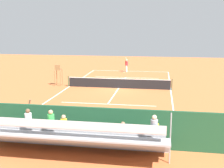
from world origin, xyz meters
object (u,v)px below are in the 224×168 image
object	(u,v)px
bleacher_stand	(75,136)
tennis_player	(127,64)
tennis_racket	(124,72)
umpire_chair	(58,73)
equipment_bag	(87,136)
courtside_bench	(115,131)
line_judge	(27,116)
tennis_ball_near	(120,75)
tennis_net	(119,83)

from	to	relation	value
bleacher_stand	tennis_player	distance (m)	25.68
tennis_racket	bleacher_stand	bearing A→B (deg)	91.98
umpire_chair	equipment_bag	xyz separation A→B (m)	(-6.37, 13.58, -1.13)
courtside_bench	tennis_player	xyz separation A→B (m)	(2.14, -23.56, 0.46)
tennis_player	bleacher_stand	bearing A→B (deg)	91.23
tennis_racket	line_judge	world-z (taller)	line_judge
umpire_chair	line_judge	xyz separation A→B (m)	(-2.81, 13.10, -0.30)
tennis_player	tennis_racket	distance (m)	1.12
tennis_racket	tennis_ball_near	distance (m)	2.64
equipment_bag	tennis_ball_near	distance (m)	20.70
courtside_bench	tennis_racket	xyz separation A→B (m)	(2.47, -23.18, -0.54)
tennis_net	courtside_bench	size ratio (longest dim) A/B	5.72
umpire_chair	tennis_ball_near	xyz separation A→B (m)	(-5.35, -7.10, -1.28)
courtside_bench	equipment_bag	size ratio (longest dim) A/B	2.00
equipment_bag	tennis_player	distance (m)	23.71
equipment_bag	line_judge	world-z (taller)	line_judge
umpire_chair	tennis_racket	size ratio (longest dim) A/B	3.65
tennis_net	courtside_bench	world-z (taller)	tennis_net
bleacher_stand	equipment_bag	distance (m)	2.13
umpire_chair	tennis_player	xyz separation A→B (m)	(-5.77, -10.11, -0.30)
umpire_chair	line_judge	size ratio (longest dim) A/B	1.11
umpire_chair	line_judge	bearing A→B (deg)	102.11
courtside_bench	tennis_racket	size ratio (longest dim) A/B	3.07
equipment_bag	tennis_player	xyz separation A→B (m)	(0.60, -23.69, 0.84)
tennis_net	tennis_player	distance (m)	10.31
tennis_net	equipment_bag	world-z (taller)	tennis_net
bleacher_stand	tennis_player	world-z (taller)	bleacher_stand
tennis_net	tennis_ball_near	bearing A→B (deg)	-83.34
line_judge	umpire_chair	bearing A→B (deg)	-77.89
tennis_player	tennis_ball_near	distance (m)	3.19
umpire_chair	tennis_racket	distance (m)	11.23
tennis_ball_near	line_judge	bearing A→B (deg)	82.83
bleacher_stand	tennis_ball_near	xyz separation A→B (m)	(0.98, -22.66, -0.91)
tennis_player	tennis_racket	world-z (taller)	tennis_player
tennis_net	tennis_racket	xyz separation A→B (m)	(0.75, -9.91, -0.49)
courtside_bench	equipment_bag	xyz separation A→B (m)	(1.54, 0.13, -0.38)
tennis_player	line_judge	distance (m)	23.39
umpire_chair	tennis_ball_near	distance (m)	8.98
bleacher_stand	tennis_player	size ratio (longest dim) A/B	4.70
bleacher_stand	equipment_bag	size ratio (longest dim) A/B	10.07
courtside_bench	tennis_racket	bearing A→B (deg)	-83.93
tennis_net	tennis_player	size ratio (longest dim) A/B	5.35
umpire_chair	equipment_bag	size ratio (longest dim) A/B	2.38
umpire_chair	courtside_bench	bearing A→B (deg)	120.48
bleacher_stand	line_judge	bearing A→B (deg)	-35.03
tennis_player	tennis_racket	size ratio (longest dim) A/B	3.29
equipment_bag	line_judge	xyz separation A→B (m)	(3.56, -0.48, 0.84)
courtside_bench	tennis_ball_near	world-z (taller)	courtside_bench
line_judge	tennis_racket	bearing A→B (deg)	-96.60
tennis_player	tennis_net	bearing A→B (deg)	92.37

